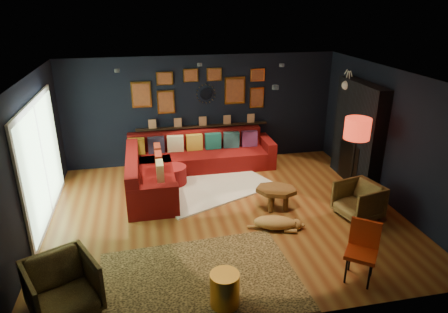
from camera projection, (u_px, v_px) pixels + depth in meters
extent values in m
plane|color=brown|center=(225.00, 214.00, 7.56)|extent=(6.50, 6.50, 0.00)
plane|color=black|center=(202.00, 110.00, 9.58)|extent=(6.50, 0.00, 6.50)
plane|color=black|center=(274.00, 233.00, 4.58)|extent=(6.50, 0.00, 6.50)
plane|color=black|center=(30.00, 164.00, 6.47)|extent=(0.00, 5.50, 5.50)
plane|color=black|center=(390.00, 138.00, 7.69)|extent=(0.00, 5.50, 5.50)
plane|color=beige|center=(226.00, 77.00, 6.60)|extent=(6.50, 6.50, 0.00)
cube|color=maroon|center=(198.00, 160.00, 9.49)|extent=(3.20, 0.95, 0.42)
cube|color=maroon|center=(195.00, 139.00, 9.66)|extent=(3.20, 0.24, 0.46)
cube|color=maroon|center=(266.00, 151.00, 9.77)|extent=(0.22, 0.95, 0.64)
cube|color=maroon|center=(152.00, 184.00, 8.28)|extent=(0.95, 2.20, 0.42)
cube|color=maroon|center=(132.00, 167.00, 8.06)|extent=(0.24, 2.20, 0.46)
cube|color=maroon|center=(153.00, 202.00, 7.33)|extent=(0.95, 0.22, 0.64)
cube|color=gold|center=(136.00, 146.00, 9.22)|extent=(0.38, 0.14, 0.38)
cube|color=#2B2741|center=(156.00, 145.00, 9.30)|extent=(0.38, 0.14, 0.38)
cube|color=#EFEAB7|center=(175.00, 144.00, 9.39)|extent=(0.38, 0.14, 0.38)
cube|color=gold|center=(194.00, 142.00, 9.47)|extent=(0.38, 0.14, 0.38)
cube|color=#196561|center=(213.00, 141.00, 9.55)|extent=(0.38, 0.14, 0.38)
cube|color=#244B54|center=(231.00, 140.00, 9.64)|extent=(0.38, 0.14, 0.38)
cube|color=#612959|center=(249.00, 139.00, 9.72)|extent=(0.38, 0.14, 0.38)
cube|color=maroon|center=(158.00, 153.00, 8.80)|extent=(0.14, 0.38, 0.38)
cube|color=maroon|center=(159.00, 162.00, 8.35)|extent=(0.14, 0.38, 0.38)
cube|color=#D1C27D|center=(160.00, 171.00, 7.89)|extent=(0.14, 0.38, 0.38)
cube|color=black|center=(203.00, 126.00, 9.66)|extent=(3.20, 0.12, 0.04)
cube|color=gold|center=(141.00, 95.00, 9.13)|extent=(0.45, 0.03, 0.60)
cube|color=#944621|center=(141.00, 95.00, 9.11)|extent=(0.38, 0.01, 0.51)
cube|color=gold|center=(166.00, 102.00, 9.30)|extent=(0.40, 0.03, 0.55)
cube|color=#944621|center=(166.00, 102.00, 9.29)|extent=(0.34, 0.01, 0.47)
cube|color=gold|center=(165.00, 78.00, 9.10)|extent=(0.38, 0.03, 0.30)
cube|color=#944621|center=(165.00, 79.00, 9.08)|extent=(0.32, 0.01, 0.25)
cube|color=gold|center=(235.00, 90.00, 9.54)|extent=(0.50, 0.03, 0.65)
cube|color=#944621|center=(235.00, 91.00, 9.52)|extent=(0.42, 0.01, 0.55)
cube|color=gold|center=(257.00, 98.00, 9.72)|extent=(0.35, 0.03, 0.50)
cube|color=#944621|center=(257.00, 98.00, 9.70)|extent=(0.30, 0.01, 0.42)
cube|color=gold|center=(257.00, 75.00, 9.51)|extent=(0.35, 0.03, 0.30)
cube|color=#944621|center=(258.00, 75.00, 9.50)|extent=(0.30, 0.01, 0.25)
cube|color=gold|center=(191.00, 75.00, 9.20)|extent=(0.35, 0.03, 0.30)
cube|color=#944621|center=(191.00, 75.00, 9.18)|extent=(0.30, 0.01, 0.25)
cube|color=gold|center=(214.00, 74.00, 9.30)|extent=(0.35, 0.03, 0.30)
cube|color=#944621|center=(214.00, 75.00, 9.28)|extent=(0.30, 0.01, 0.25)
cylinder|color=silver|center=(206.00, 94.00, 9.43)|extent=(0.28, 0.03, 0.28)
cone|color=gold|center=(215.00, 93.00, 9.47)|extent=(0.03, 0.16, 0.03)
cone|color=gold|center=(214.00, 90.00, 9.43)|extent=(0.04, 0.16, 0.04)
cone|color=gold|center=(212.00, 87.00, 9.40)|extent=(0.04, 0.16, 0.04)
cone|color=gold|center=(209.00, 85.00, 9.37)|extent=(0.04, 0.16, 0.04)
cone|color=gold|center=(206.00, 85.00, 9.35)|extent=(0.03, 0.16, 0.03)
cone|color=gold|center=(202.00, 85.00, 9.34)|extent=(0.04, 0.16, 0.04)
cone|color=gold|center=(199.00, 88.00, 9.34)|extent=(0.04, 0.16, 0.04)
cone|color=gold|center=(197.00, 91.00, 9.36)|extent=(0.04, 0.16, 0.04)
cone|color=gold|center=(197.00, 94.00, 9.39)|extent=(0.03, 0.16, 0.03)
cone|color=gold|center=(198.00, 98.00, 9.42)|extent=(0.04, 0.16, 0.04)
cone|color=gold|center=(200.00, 101.00, 9.46)|extent=(0.04, 0.16, 0.04)
cone|color=gold|center=(203.00, 102.00, 9.49)|extent=(0.04, 0.16, 0.04)
cone|color=gold|center=(206.00, 103.00, 9.51)|extent=(0.03, 0.16, 0.03)
cone|color=gold|center=(210.00, 102.00, 9.52)|extent=(0.04, 0.16, 0.04)
cone|color=gold|center=(213.00, 100.00, 9.51)|extent=(0.04, 0.16, 0.04)
cone|color=gold|center=(214.00, 97.00, 9.50)|extent=(0.04, 0.16, 0.04)
cube|color=black|center=(358.00, 134.00, 8.56)|extent=(0.30, 1.60, 2.20)
cube|color=black|center=(352.00, 162.00, 8.78)|extent=(0.20, 0.80, 0.90)
cone|color=white|center=(356.00, 85.00, 8.68)|extent=(0.35, 0.28, 0.28)
sphere|color=white|center=(346.00, 85.00, 8.63)|extent=(0.20, 0.20, 0.20)
cylinder|color=white|center=(349.00, 78.00, 8.52)|extent=(0.02, 0.10, 0.28)
cylinder|color=white|center=(347.00, 77.00, 8.63)|extent=(0.02, 0.10, 0.28)
cube|color=white|center=(42.00, 162.00, 7.10)|extent=(0.04, 2.80, 2.20)
cube|color=#B1DFAA|center=(43.00, 161.00, 7.10)|extent=(0.01, 2.60, 2.00)
cube|color=white|center=(43.00, 161.00, 7.10)|extent=(0.02, 0.06, 2.00)
cylinder|color=black|center=(117.00, 71.00, 7.37)|extent=(0.10, 0.10, 0.06)
cylinder|color=black|center=(200.00, 65.00, 8.03)|extent=(0.10, 0.10, 0.06)
cylinder|color=black|center=(282.00, 65.00, 7.97)|extent=(0.10, 0.10, 0.06)
cylinder|color=black|center=(275.00, 87.00, 6.00)|extent=(0.10, 0.10, 0.06)
cube|color=white|center=(208.00, 185.00, 8.68)|extent=(3.01, 2.66, 0.03)
cube|color=#B2864C|center=(200.00, 280.00, 5.78)|extent=(2.92, 2.16, 0.02)
cylinder|color=#573114|center=(271.00, 204.00, 7.53)|extent=(0.10, 0.10, 0.32)
cylinder|color=#573114|center=(286.00, 202.00, 7.59)|extent=(0.10, 0.10, 0.32)
cylinder|color=#573114|center=(272.00, 195.00, 7.88)|extent=(0.10, 0.10, 0.32)
cylinder|color=maroon|center=(173.00, 175.00, 8.68)|extent=(0.59, 0.59, 0.38)
imported|color=#B28E46|center=(62.00, 285.00, 5.07)|extent=(1.06, 1.04, 0.83)
imported|color=#B28E46|center=(359.00, 199.00, 7.35)|extent=(0.81, 0.84, 0.73)
cylinder|color=gold|center=(225.00, 290.00, 5.24)|extent=(0.39, 0.39, 0.49)
cylinder|color=black|center=(346.00, 270.00, 5.66)|extent=(0.03, 0.03, 0.44)
cylinder|color=black|center=(369.00, 276.00, 5.53)|extent=(0.03, 0.03, 0.44)
cylinder|color=black|center=(350.00, 258.00, 5.92)|extent=(0.03, 0.03, 0.44)
cylinder|color=black|center=(372.00, 264.00, 5.79)|extent=(0.03, 0.03, 0.44)
cube|color=#F43E15|center=(361.00, 254.00, 5.65)|extent=(0.59, 0.59, 0.06)
cube|color=#F43E15|center=(365.00, 233.00, 5.71)|extent=(0.36, 0.30, 0.42)
cylinder|color=black|center=(348.00, 202.00, 7.98)|extent=(0.29, 0.29, 0.04)
cylinder|color=black|center=(352.00, 168.00, 7.71)|extent=(0.04, 0.04, 1.41)
cylinder|color=red|center=(357.00, 129.00, 7.41)|extent=(0.48, 0.48, 0.40)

